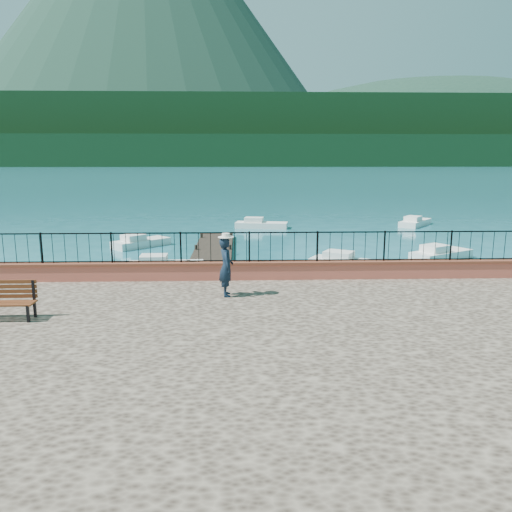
{
  "coord_description": "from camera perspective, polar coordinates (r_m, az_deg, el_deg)",
  "views": [
    {
      "loc": [
        -0.65,
        -12.11,
        5.09
      ],
      "look_at": [
        -0.14,
        2.0,
        2.3
      ],
      "focal_mm": 35.0,
      "sensor_mm": 36.0,
      "label": 1
    }
  ],
  "objects": [
    {
      "name": "boat_5",
      "position": [
        39.91,
        17.75,
        3.9
      ],
      "size": [
        3.34,
        3.79,
        0.8
      ],
      "primitive_type": "cube",
      "rotation": [
        0.0,
        0.0,
        0.91
      ],
      "color": "white",
      "rests_on": "ground"
    },
    {
      "name": "boat_1",
      "position": [
        23.6,
        10.67,
        -0.48
      ],
      "size": [
        3.79,
        2.96,
        0.8
      ],
      "primitive_type": "cube",
      "rotation": [
        0.0,
        0.0,
        -0.53
      ],
      "color": "silver",
      "rests_on": "ground"
    },
    {
      "name": "boat_2",
      "position": [
        27.12,
        20.42,
        0.51
      ],
      "size": [
        3.61,
        2.85,
        0.8
      ],
      "primitive_type": "cube",
      "rotation": [
        0.0,
        0.0,
        0.53
      ],
      "color": "white",
      "rests_on": "ground"
    },
    {
      "name": "far_forest",
      "position": [
        312.13,
        -1.99,
        11.89
      ],
      "size": [
        900.0,
        60.0,
        18.0
      ],
      "primitive_type": "cube",
      "color": "black",
      "rests_on": "ground"
    },
    {
      "name": "promenade",
      "position": [
        7.61,
        3.61,
        -25.02
      ],
      "size": [
        30.0,
        20.0,
        1.2
      ],
      "primitive_type": "cube",
      "color": "#332821",
      "rests_on": "ground"
    },
    {
      "name": "dock",
      "position": [
        24.64,
        -5.16,
        -0.43
      ],
      "size": [
        2.0,
        16.0,
        0.3
      ],
      "primitive_type": "cube",
      "color": "#2D231C",
      "rests_on": "ground"
    },
    {
      "name": "person",
      "position": [
        14.17,
        -3.43,
        -1.25
      ],
      "size": [
        0.48,
        0.66,
        1.69
      ],
      "primitive_type": "imported",
      "rotation": [
        0.0,
        0.0,
        1.7
      ],
      "color": "black",
      "rests_on": "promenade"
    },
    {
      "name": "parapet",
      "position": [
        16.22,
        0.29,
        -1.64
      ],
      "size": [
        28.0,
        0.46,
        0.58
      ],
      "primitive_type": "cube",
      "color": "#C05645",
      "rests_on": "promenade"
    },
    {
      "name": "companion_hill",
      "position": [
        613.2,
        19.33,
        10.09
      ],
      "size": [
        448.0,
        384.0,
        180.0
      ],
      "primitive_type": "ellipsoid",
      "color": "#142D23",
      "rests_on": "ground"
    },
    {
      "name": "boat_4",
      "position": [
        36.72,
        0.63,
        3.84
      ],
      "size": [
        3.94,
        1.95,
        0.8
      ],
      "primitive_type": "cube",
      "rotation": [
        0.0,
        0.0,
        -0.18
      ],
      "color": "silver",
      "rests_on": "ground"
    },
    {
      "name": "railing",
      "position": [
        16.07,
        0.3,
        1.02
      ],
      "size": [
        27.0,
        0.05,
        0.95
      ],
      "primitive_type": "cube",
      "color": "black",
      "rests_on": "parapet"
    },
    {
      "name": "park_bench",
      "position": [
        13.71,
        -27.21,
        -5.34
      ],
      "size": [
        1.69,
        0.56,
        0.94
      ],
      "rotation": [
        0.0,
        0.0,
        0.0
      ],
      "color": "black",
      "rests_on": "promenade"
    },
    {
      "name": "ground",
      "position": [
        13.15,
        0.97,
        -11.6
      ],
      "size": [
        2000.0,
        2000.0,
        0.0
      ],
      "primitive_type": "plane",
      "color": "#19596B",
      "rests_on": "ground"
    },
    {
      "name": "boat_3",
      "position": [
        29.68,
        -13.0,
        1.8
      ],
      "size": [
        3.28,
        3.24,
        0.8
      ],
      "primitive_type": "cube",
      "rotation": [
        0.0,
        0.0,
        0.77
      ],
      "color": "silver",
      "rests_on": "ground"
    },
    {
      "name": "volcano",
      "position": [
        745.34,
        -12.42,
        25.3
      ],
      "size": [
        560.0,
        560.0,
        380.0
      ],
      "primitive_type": "cone",
      "color": "#142D23",
      "rests_on": "ground"
    },
    {
      "name": "boat_0",
      "position": [
        22.94,
        -10.34,
        -0.8
      ],
      "size": [
        3.44,
        1.43,
        0.8
      ],
      "primitive_type": "cube",
      "rotation": [
        0.0,
        0.0,
        0.04
      ],
      "color": "silver",
      "rests_on": "ground"
    },
    {
      "name": "foothills",
      "position": [
        372.49,
        -2.02,
        13.77
      ],
      "size": [
        900.0,
        120.0,
        44.0
      ],
      "primitive_type": "cube",
      "color": "black",
      "rests_on": "ground"
    },
    {
      "name": "hat",
      "position": [
        14.01,
        -3.47,
        2.37
      ],
      "size": [
        0.44,
        0.44,
        0.12
      ],
      "primitive_type": "cylinder",
      "color": "white",
      "rests_on": "person"
    }
  ]
}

